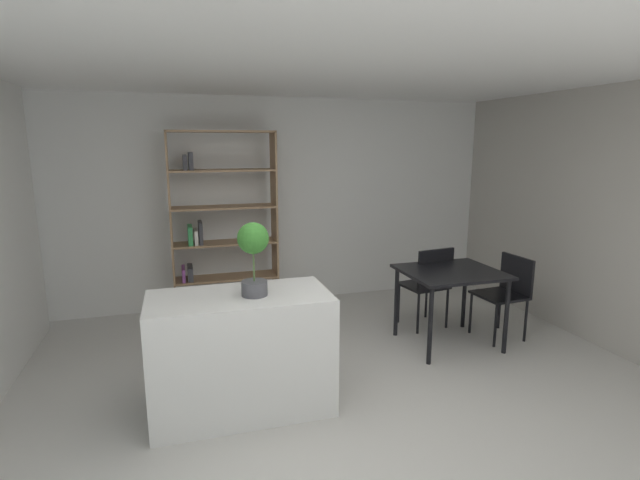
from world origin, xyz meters
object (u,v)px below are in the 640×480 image
object	(u,v)px
potted_plant_on_island	(253,251)
dining_chair_far	(429,280)
open_bookshelf	(219,225)
dining_chair_window_side	(507,288)
dining_table	(451,279)
kitchen_island	(241,353)

from	to	relation	value
potted_plant_on_island	dining_chair_far	distance (m)	2.46
potted_plant_on_island	open_bookshelf	xyz separation A→B (m)	(-0.06, 2.23, -0.17)
potted_plant_on_island	dining_chair_window_side	bearing A→B (deg)	13.44
potted_plant_on_island	open_bookshelf	distance (m)	2.24
potted_plant_on_island	dining_chair_far	bearing A→B (deg)	27.68
potted_plant_on_island	dining_table	size ratio (longest dim) A/B	0.58
dining_table	dining_chair_window_side	xyz separation A→B (m)	(0.69, 0.01, -0.16)
open_bookshelf	dining_table	world-z (taller)	open_bookshelf
open_bookshelf	dining_chair_far	world-z (taller)	open_bookshelf
dining_table	dining_chair_far	xyz separation A→B (m)	(0.01, 0.44, -0.13)
kitchen_island	dining_chair_window_side	distance (m)	2.94
potted_plant_on_island	open_bookshelf	bearing A→B (deg)	91.48
open_bookshelf	dining_chair_far	bearing A→B (deg)	-27.84
kitchen_island	dining_chair_far	world-z (taller)	dining_chair_far
potted_plant_on_island	dining_chair_far	world-z (taller)	potted_plant_on_island
dining_table	potted_plant_on_island	bearing A→B (deg)	-162.50
dining_table	dining_chair_window_side	world-z (taller)	dining_chair_window_side
kitchen_island	potted_plant_on_island	size ratio (longest dim) A/B	2.46
open_bookshelf	dining_chair_far	xyz separation A→B (m)	(2.15, -1.13, -0.54)
dining_table	dining_chair_window_side	distance (m)	0.71
open_bookshelf	kitchen_island	bearing A→B (deg)	-91.35
potted_plant_on_island	dining_table	xyz separation A→B (m)	(2.07, 0.65, -0.57)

